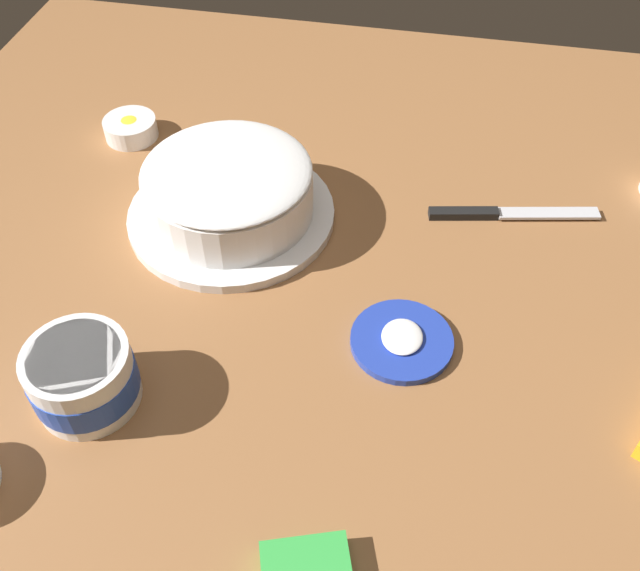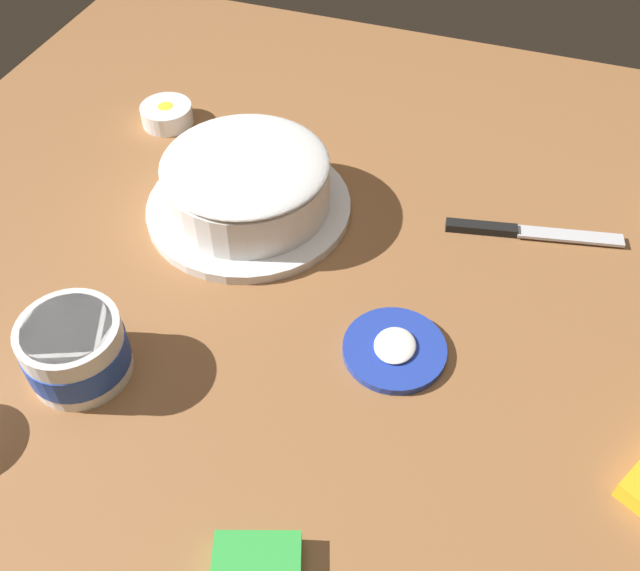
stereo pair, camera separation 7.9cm
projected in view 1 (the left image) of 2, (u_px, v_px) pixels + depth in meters
ground_plane at (377, 360)px, 0.82m from camera, size 1.54×1.54×0.00m
frosted_cake at (229, 193)px, 0.95m from camera, size 0.28×0.28×0.09m
frosting_tub at (82, 376)px, 0.75m from camera, size 0.12×0.12×0.08m
frosting_tub_lid at (402, 340)px, 0.83m from camera, size 0.12×0.12×0.02m
spreading_knife at (498, 213)px, 0.98m from camera, size 0.07×0.24×0.01m
sprinkle_bowl_yellow at (130, 127)px, 1.10m from camera, size 0.08×0.08×0.03m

